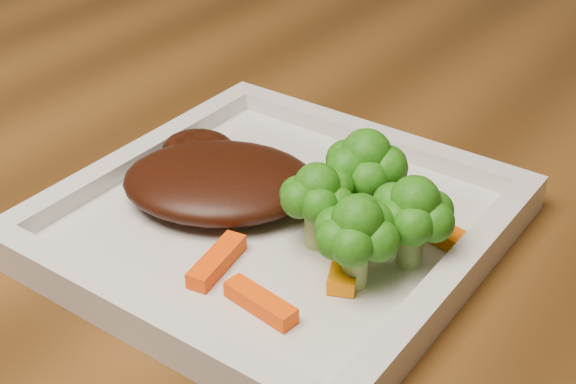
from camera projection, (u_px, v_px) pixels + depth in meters
The scene contains 11 objects.
plate at pixel (276, 226), 0.54m from camera, with size 0.27×0.27×0.01m, color silver.
steak at pixel (220, 181), 0.55m from camera, with size 0.13×0.10×0.03m, color #331107.
broccoli_0 at pixel (365, 173), 0.52m from camera, with size 0.06×0.06×0.07m, color #247012, non-canonical shape.
broccoli_1 at pixel (413, 219), 0.48m from camera, with size 0.06×0.06×0.06m, color #3E7513, non-canonical shape.
broccoli_2 at pixel (356, 243), 0.46m from camera, with size 0.06×0.06×0.06m, color #366811, non-canonical shape.
broccoli_3 at pixel (317, 203), 0.49m from camera, with size 0.05×0.05×0.06m, color #2D6A11, non-canonical shape.
carrot_0 at pixel (260, 302), 0.45m from camera, with size 0.05×0.01×0.01m, color #FF4804.
carrot_2 at pixel (217, 261), 0.49m from camera, with size 0.05×0.01×0.01m, color #FF4304.
carrot_3 at pixel (438, 232), 0.51m from camera, with size 0.06×0.02×0.01m, color #ED6503.
carrot_4 at pixel (352, 189), 0.56m from camera, with size 0.06×0.02×0.01m, color orange.
carrot_5 at pixel (348, 259), 0.49m from camera, with size 0.06×0.02×0.01m, color orange.
Camera 1 is at (0.08, -0.63, 1.06)m, focal length 50.00 mm.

